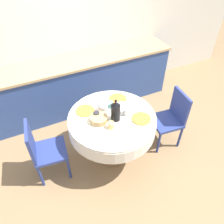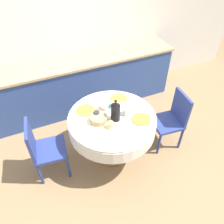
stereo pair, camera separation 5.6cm
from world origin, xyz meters
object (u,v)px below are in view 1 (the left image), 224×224
Objects in this scene: chair_right at (43,149)px; chair_left at (171,117)px; coffee_carafe at (116,111)px; teapot at (103,106)px.

chair_left is at bearing 90.32° from chair_right.
coffee_carafe is at bearing 86.59° from chair_right.
teapot reaches higher than chair_right.
teapot is (-0.07, 0.21, -0.06)m from coffee_carafe.
chair_left is 1.04m from teapot.
teapot is at bearing 81.67° from chair_left.
chair_left is 1.00× the size of chair_right.
coffee_carafe is 0.23m from teapot.
chair_right is at bearing 169.68° from coffee_carafe.
chair_left is 2.87× the size of coffee_carafe.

